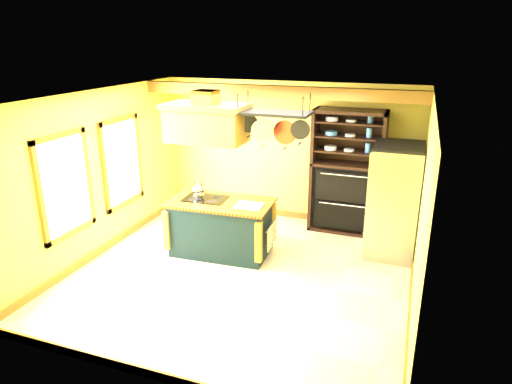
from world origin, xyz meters
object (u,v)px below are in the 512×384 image
Objects in this scene: kitchen_island at (221,227)px; pot_rack at (274,119)px; refrigerator at (393,203)px; range_hood at (206,121)px; hutch at (346,185)px.

pot_rack is (0.91, 0.00, 1.85)m from kitchen_island.
refrigerator is (1.77, 0.96, -1.43)m from pot_rack.
refrigerator is (2.68, 0.96, 0.42)m from kitchen_island.
hutch is (1.99, 1.70, -1.35)m from range_hood.
range_hood reaches higher than kitchen_island.
range_hood is 3.31m from refrigerator.
range_hood is 1.11m from pot_rack.
refrigerator is 0.81× the size of hutch.
range_hood is at bearing -139.38° from hutch.
range_hood is 2.95m from hutch.
hutch is at bearing 40.62° from range_hood.
pot_rack is at bearing -117.44° from hutch.
refrigerator is at bearing 28.43° from pot_rack.
pot_rack is at bearing 0.16° from range_hood.
refrigerator is at bearing 18.49° from range_hood.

